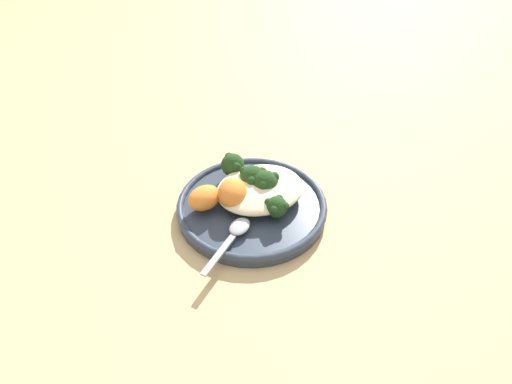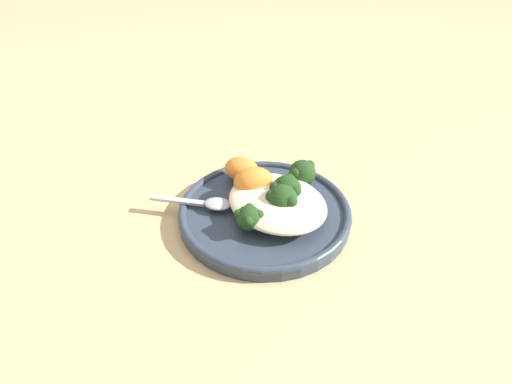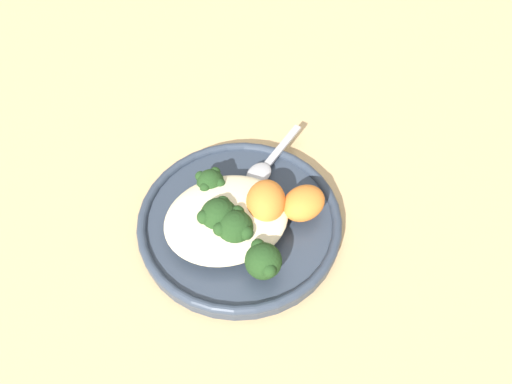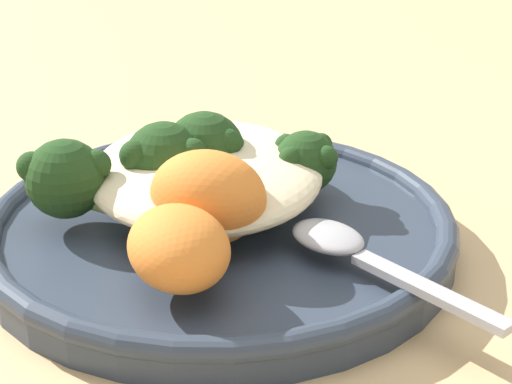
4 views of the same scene
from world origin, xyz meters
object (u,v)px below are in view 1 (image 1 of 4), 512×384
Objects in this scene: broccoli_stalk_1 at (262,195)px; broccoli_stalk_2 at (261,184)px; broccoli_stalk_0 at (270,206)px; sweet_potato_chunk_1 at (231,196)px; plate at (250,206)px; sweet_potato_chunk_0 at (204,198)px; sweet_potato_chunk_2 at (232,192)px; broccoli_stalk_4 at (236,172)px; quinoa_mound at (259,187)px; spoon at (235,233)px; broccoli_stalk_3 at (252,180)px.

broccoli_stalk_2 is (-0.01, -0.02, 0.01)m from broccoli_stalk_1.
broccoli_stalk_0 is at bearing -78.12° from broccoli_stalk_1.
broccoli_stalk_0 is 0.06m from sweet_potato_chunk_1.
plate is at bearing 164.10° from broccoli_stalk_0.
plate is 4.52× the size of sweet_potato_chunk_0.
sweet_potato_chunk_2 reaches higher than broccoli_stalk_0.
sweet_potato_chunk_1 is at bearing -17.37° from plate.
broccoli_stalk_2 is 0.06m from broccoli_stalk_4.
sweet_potato_chunk_0 is at bearing 135.77° from broccoli_stalk_4.
sweet_potato_chunk_1 is at bearing 1.87° from quinoa_mound.
plate is 0.04m from broccoli_stalk_2.
sweet_potato_chunk_2 is 0.07m from spoon.
plate is 0.04m from sweet_potato_chunk_1.
quinoa_mound is 2.52× the size of sweet_potato_chunk_2.
spoon is at bearing 103.12° from sweet_potato_chunk_0.
quinoa_mound is 0.05m from broccoli_stalk_4.
broccoli_stalk_3 is at bearing -121.58° from plate.
broccoli_stalk_2 is 0.73× the size of broccoli_stalk_4.
broccoli_stalk_1 is 0.09m from sweet_potato_chunk_0.
sweet_potato_chunk_2 is (0.03, 0.05, 0.00)m from broccoli_stalk_4.
broccoli_stalk_1 is at bearing 138.87° from broccoli_stalk_0.
spoon is (0.07, 0.07, -0.01)m from quinoa_mound.
sweet_potato_chunk_0 is (0.09, -0.01, -0.00)m from broccoli_stalk_2.
spoon is at bearing 71.62° from sweet_potato_chunk_1.
broccoli_stalk_0 is at bearing -155.29° from broccoli_stalk_4.
broccoli_stalk_1 reaches higher than spoon.
sweet_potato_chunk_1 is at bearing 165.56° from broccoli_stalk_4.
broccoli_stalk_0 is 0.03m from broccoli_stalk_1.
broccoli_stalk_1 is at bearing -124.47° from broccoli_stalk_3.
broccoli_stalk_2 is 1.61× the size of sweet_potato_chunk_0.
broccoli_stalk_2 is 1.88× the size of sweet_potato_chunk_1.
broccoli_stalk_0 is at bearing -110.67° from broccoli_stalk_2.
broccoli_stalk_4 is (0.02, -0.07, 0.01)m from broccoli_stalk_1.
broccoli_stalk_1 is 0.07m from broccoli_stalk_4.
broccoli_stalk_0 reaches higher than spoon.
broccoli_stalk_4 is 2.21× the size of sweet_potato_chunk_0.
plate is 4.26× the size of sweet_potato_chunk_2.
sweet_potato_chunk_0 reaches higher than spoon.
broccoli_stalk_3 reaches higher than sweet_potato_chunk_1.
quinoa_mound is at bearing -154.02° from plate.
broccoli_stalk_1 is 0.03m from broccoli_stalk_3.
broccoli_stalk_1 is 0.02m from broccoli_stalk_2.
sweet_potato_chunk_0 is 0.51× the size of spoon.
quinoa_mound is 0.10m from spoon.
sweet_potato_chunk_1 is (0.04, 0.02, -0.00)m from broccoli_stalk_3.
broccoli_stalk_4 reaches higher than sweet_potato_chunk_0.
broccoli_stalk_3 is (0.01, -0.01, 0.01)m from quinoa_mound.
sweet_potato_chunk_1 is (0.05, -0.00, -0.00)m from broccoli_stalk_2.
broccoli_stalk_4 is 0.06m from sweet_potato_chunk_2.
broccoli_stalk_1 is at bearing 156.98° from plate.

